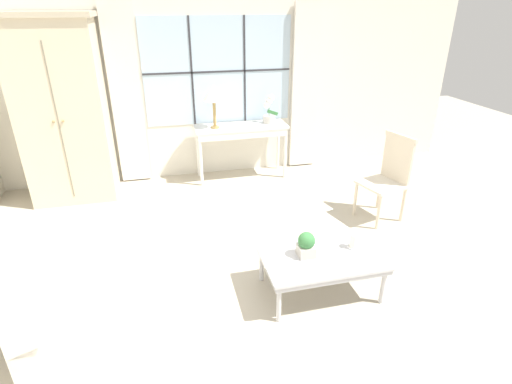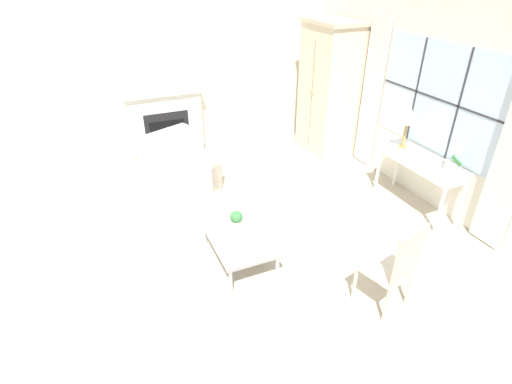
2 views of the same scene
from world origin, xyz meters
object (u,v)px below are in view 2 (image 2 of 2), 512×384
object	(u,v)px
fireplace	(165,119)
side_chair_wooden	(396,264)
table_lamp	(408,116)
console_table	(422,163)
armoire	(329,89)
potted_orchid	(454,158)
potted_plant_small	(236,220)
armchair_upholstered	(178,172)
pillar_candle	(253,245)
coffee_table	(239,237)

from	to	relation	value
fireplace	side_chair_wooden	size ratio (longest dim) A/B	1.98
table_lamp	side_chair_wooden	xyz separation A→B (m)	(1.77, -1.56, -0.68)
console_table	fireplace	bearing A→B (deg)	-138.54
armoire	potted_orchid	size ratio (longest dim) A/B	5.61
console_table	potted_plant_small	distance (m)	2.69
armchair_upholstered	side_chair_wooden	bearing A→B (deg)	22.34
potted_orchid	armchair_upholstered	xyz separation A→B (m)	(-2.26, -2.98, -0.66)
armoire	pillar_candle	bearing A→B (deg)	-43.90
fireplace	pillar_candle	xyz separation A→B (m)	(3.59, 0.12, -0.22)
coffee_table	potted_orchid	bearing A→B (deg)	83.91
console_table	table_lamp	distance (m)	0.67
armchair_upholstered	side_chair_wooden	world-z (taller)	side_chair_wooden
side_chair_wooden	pillar_candle	xyz separation A→B (m)	(-0.96, -1.07, -0.11)
side_chair_wooden	coffee_table	bearing A→B (deg)	-138.77
coffee_table	armoire	bearing A→B (deg)	132.03
table_lamp	potted_orchid	xyz separation A→B (m)	(0.79, 0.09, -0.30)
armchair_upholstered	side_chair_wooden	size ratio (longest dim) A/B	1.18
side_chair_wooden	potted_plant_small	xyz separation A→B (m)	(-1.41, -1.09, -0.07)
fireplace	potted_plant_small	bearing A→B (deg)	1.90
console_table	pillar_candle	world-z (taller)	console_table
armoire	coffee_table	size ratio (longest dim) A/B	2.22
console_table	armoire	bearing A→B (deg)	-177.43
potted_orchid	coffee_table	distance (m)	2.85
console_table	side_chair_wooden	xyz separation A→B (m)	(1.40, -1.59, -0.13)
armoire	coffee_table	world-z (taller)	armoire
fireplace	armoire	xyz separation A→B (m)	(0.93, 2.69, 0.46)
fireplace	armoire	bearing A→B (deg)	71.00
table_lamp	coffee_table	distance (m)	2.87
armoire	side_chair_wooden	world-z (taller)	armoire
potted_plant_small	table_lamp	bearing A→B (deg)	97.76
armchair_upholstered	potted_plant_small	xyz separation A→B (m)	(1.83, 0.24, 0.21)
potted_plant_small	side_chair_wooden	bearing A→B (deg)	37.71
armoire	console_table	bearing A→B (deg)	2.57
console_table	pillar_candle	bearing A→B (deg)	-80.62
armoire	side_chair_wooden	bearing A→B (deg)	-22.40
console_table	side_chair_wooden	world-z (taller)	side_chair_wooden
console_table	armchair_upholstered	size ratio (longest dim) A/B	1.09
armoire	pillar_candle	xyz separation A→B (m)	(2.67, -2.57, -0.69)
armoire	side_chair_wooden	distance (m)	3.96
potted_plant_small	armoire	bearing A→B (deg)	130.71
potted_plant_small	armchair_upholstered	bearing A→B (deg)	-172.46
armoire	armchair_upholstered	bearing A→B (deg)	-82.06
potted_orchid	coffee_table	size ratio (longest dim) A/B	0.40
console_table	armchair_upholstered	xyz separation A→B (m)	(-1.83, -2.92, -0.40)
armchair_upholstered	pillar_candle	bearing A→B (deg)	6.41
armoire	side_chair_wooden	xyz separation A→B (m)	(3.63, -1.49, -0.57)
fireplace	armchair_upholstered	xyz separation A→B (m)	(1.32, -0.14, -0.38)
table_lamp	potted_plant_small	size ratio (longest dim) A/B	2.68
armoire	table_lamp	distance (m)	1.86
pillar_candle	potted_plant_small	bearing A→B (deg)	-178.25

